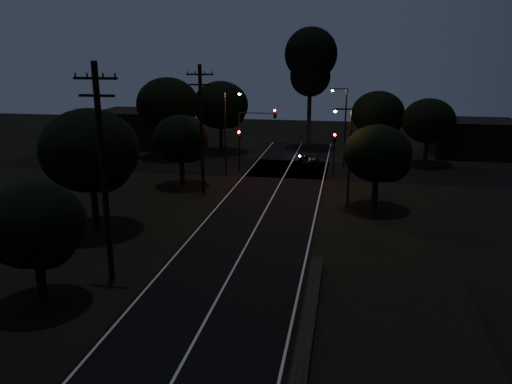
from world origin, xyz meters
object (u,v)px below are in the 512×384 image
(signal_left, at_px, (239,143))
(signal_right, at_px, (334,146))
(streetlight_c, at_px, (348,151))
(streetlight_b, at_px, (343,122))
(streetlight_a, at_px, (227,128))
(tall_pine, at_px, (311,61))
(utility_pole_mid, at_px, (103,171))
(car, at_px, (310,160))
(utility_pole_far, at_px, (201,127))
(signal_mast, at_px, (256,128))

(signal_left, height_order, signal_right, same)
(signal_left, xyz_separation_m, streetlight_c, (10.43, -9.99, 1.51))
(streetlight_b, distance_m, streetlight_c, 14.01)
(signal_right, xyz_separation_m, streetlight_a, (-9.91, -1.99, 1.80))
(tall_pine, relative_size, streetlight_c, 1.92)
(utility_pole_mid, height_order, tall_pine, tall_pine)
(streetlight_a, xyz_separation_m, car, (7.37, 5.65, -3.95))
(utility_pole_far, distance_m, streetlight_b, 16.51)
(signal_right, distance_m, signal_mast, 7.66)
(car, bearing_deg, tall_pine, -104.54)
(utility_pole_far, bearing_deg, signal_mast, 68.89)
(signal_mast, relative_size, car, 1.56)
(signal_right, relative_size, streetlight_b, 0.51)
(utility_pole_mid, relative_size, streetlight_a, 1.38)
(utility_pole_far, bearing_deg, tall_pine, 73.07)
(utility_pole_mid, bearing_deg, streetlight_c, 51.74)
(utility_pole_mid, bearing_deg, streetlight_b, 68.70)
(utility_pole_far, distance_m, signal_right, 13.53)
(utility_pole_mid, xyz_separation_m, streetlight_a, (0.69, 23.00, -1.10))
(signal_mast, bearing_deg, utility_pole_far, -111.11)
(streetlight_c, relative_size, car, 1.87)
(utility_pole_far, relative_size, signal_right, 2.56)
(streetlight_a, height_order, car, streetlight_a)
(signal_mast, bearing_deg, tall_pine, 75.38)
(utility_pole_mid, bearing_deg, streetlight_a, 88.27)
(utility_pole_mid, relative_size, streetlight_b, 1.38)
(tall_pine, bearing_deg, streetlight_a, -110.36)
(signal_left, relative_size, car, 1.02)
(signal_right, bearing_deg, signal_mast, 179.97)
(streetlight_a, bearing_deg, car, 37.51)
(signal_right, height_order, streetlight_c, streetlight_c)
(tall_pine, xyz_separation_m, signal_mast, (-3.91, -15.01, -6.03))
(streetlight_b, distance_m, car, 5.13)
(signal_mast, height_order, car, signal_mast)
(utility_pole_mid, relative_size, signal_right, 2.68)
(utility_pole_far, relative_size, streetlight_b, 1.31)
(signal_right, relative_size, streetlight_c, 0.55)
(signal_left, height_order, signal_mast, signal_mast)
(signal_right, distance_m, car, 4.95)
(streetlight_b, bearing_deg, signal_left, -157.95)
(signal_right, relative_size, car, 1.02)
(signal_mast, bearing_deg, utility_pole_mid, -97.04)
(utility_pole_mid, height_order, signal_left, utility_pole_mid)
(utility_pole_far, xyz_separation_m, streetlight_a, (0.69, 6.00, -0.85))
(signal_left, relative_size, signal_right, 1.00)
(signal_right, bearing_deg, streetlight_b, 80.00)
(tall_pine, relative_size, signal_mast, 2.30)
(streetlight_c, bearing_deg, signal_mast, 131.19)
(streetlight_b, relative_size, car, 1.99)
(streetlight_b, bearing_deg, utility_pole_mid, -111.30)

